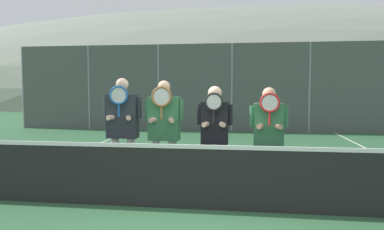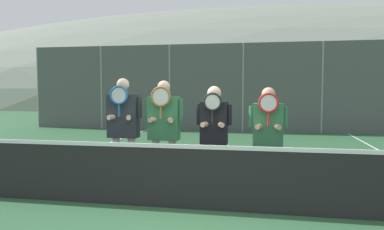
# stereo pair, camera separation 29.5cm
# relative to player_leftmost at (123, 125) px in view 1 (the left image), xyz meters

# --- Properties ---
(ground_plane) EXTENTS (120.00, 120.00, 0.00)m
(ground_plane) POSITION_rel_player_leftmost_xyz_m (1.43, -0.71, -1.10)
(ground_plane) COLOR #2D5B38
(hill_distant) EXTENTS (124.85, 69.36, 24.28)m
(hill_distant) POSITION_rel_player_leftmost_xyz_m (1.43, 52.54, -1.10)
(hill_distant) COLOR gray
(hill_distant) RESTS_ON ground_plane
(clubhouse_building) EXTENTS (18.14, 5.50, 3.69)m
(clubhouse_building) POSITION_rel_player_leftmost_xyz_m (1.27, 17.46, 0.77)
(clubhouse_building) COLOR beige
(clubhouse_building) RESTS_ON ground_plane
(fence_back) EXTENTS (17.76, 0.06, 3.45)m
(fence_back) POSITION_rel_player_leftmost_xyz_m (1.43, 8.98, 0.63)
(fence_back) COLOR gray
(fence_back) RESTS_ON ground_plane
(tennis_net) EXTENTS (10.52, 0.09, 1.01)m
(tennis_net) POSITION_rel_player_leftmost_xyz_m (1.43, -0.71, -0.63)
(tennis_net) COLOR gray
(tennis_net) RESTS_ON ground_plane
(court_line_left_sideline) EXTENTS (0.05, 16.00, 0.01)m
(court_line_left_sideline) POSITION_rel_player_leftmost_xyz_m (-2.48, 2.29, -1.09)
(court_line_left_sideline) COLOR white
(court_line_left_sideline) RESTS_ON ground_plane
(player_leftmost) EXTENTS (0.63, 0.34, 1.85)m
(player_leftmost) POSITION_rel_player_leftmost_xyz_m (0.00, 0.00, 0.00)
(player_leftmost) COLOR white
(player_leftmost) RESTS_ON ground_plane
(player_center_left) EXTENTS (0.62, 0.34, 1.81)m
(player_center_left) POSITION_rel_player_leftmost_xyz_m (0.69, -0.03, -0.03)
(player_center_left) COLOR white
(player_center_left) RESTS_ON ground_plane
(player_center_right) EXTENTS (0.55, 0.34, 1.72)m
(player_center_right) POSITION_rel_player_leftmost_xyz_m (1.49, -0.02, -0.08)
(player_center_right) COLOR #56565B
(player_center_right) RESTS_ON ground_plane
(player_rightmost) EXTENTS (0.57, 0.34, 1.70)m
(player_rightmost) POSITION_rel_player_leftmost_xyz_m (2.31, -0.08, -0.09)
(player_rightmost) COLOR white
(player_rightmost) RESTS_ON ground_plane
(car_far_left) EXTENTS (4.71, 2.08, 1.69)m
(car_far_left) POSITION_rel_player_leftmost_xyz_m (-3.29, 11.38, -0.23)
(car_far_left) COLOR navy
(car_far_left) RESTS_ON ground_plane
(car_left_of_center) EXTENTS (4.72, 1.91, 1.65)m
(car_left_of_center) POSITION_rel_player_leftmost_xyz_m (2.21, 11.37, -0.24)
(car_left_of_center) COLOR slate
(car_left_of_center) RESTS_ON ground_plane
(car_center) EXTENTS (4.06, 1.98, 1.71)m
(car_center) POSITION_rel_player_leftmost_xyz_m (7.39, 11.25, -0.22)
(car_center) COLOR silver
(car_center) RESTS_ON ground_plane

